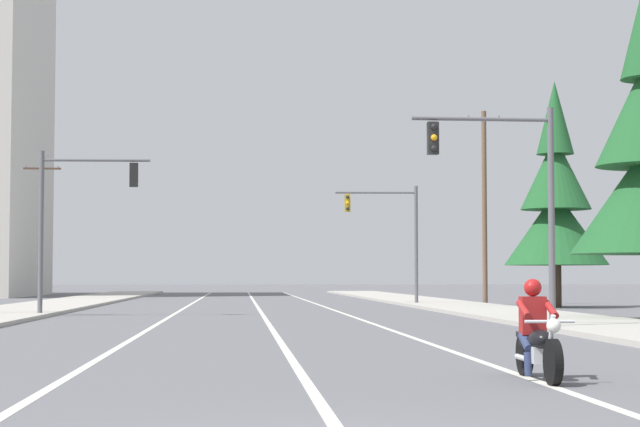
% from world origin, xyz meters
% --- Properties ---
extents(lane_stripe_center, '(0.16, 100.00, 0.01)m').
position_xyz_m(lane_stripe_center, '(0.24, 45.00, 0.00)').
color(lane_stripe_center, beige).
rests_on(lane_stripe_center, ground).
extents(lane_stripe_left, '(0.16, 100.00, 0.01)m').
position_xyz_m(lane_stripe_left, '(-3.24, 45.00, 0.00)').
color(lane_stripe_left, beige).
rests_on(lane_stripe_left, ground).
extents(lane_stripe_right, '(0.16, 100.00, 0.01)m').
position_xyz_m(lane_stripe_right, '(3.53, 45.00, 0.00)').
color(lane_stripe_right, beige).
rests_on(lane_stripe_right, ground).
extents(sidewalk_kerb_right, '(4.40, 110.00, 0.14)m').
position_xyz_m(sidewalk_kerb_right, '(9.82, 40.00, 0.07)').
color(sidewalk_kerb_right, '#ADA89E').
rests_on(sidewalk_kerb_right, ground).
extents(sidewalk_kerb_left, '(4.40, 110.00, 0.14)m').
position_xyz_m(sidewalk_kerb_left, '(-9.82, 40.00, 0.07)').
color(sidewalk_kerb_left, '#ADA89E').
rests_on(sidewalk_kerb_left, ground).
extents(motorcycle_with_rider, '(0.70, 2.19, 1.46)m').
position_xyz_m(motorcycle_with_rider, '(3.58, 6.83, 0.59)').
color(motorcycle_with_rider, black).
rests_on(motorcycle_with_rider, ground).
extents(traffic_signal_near_right, '(4.01, 0.42, 6.20)m').
position_xyz_m(traffic_signal_near_right, '(6.84, 21.25, 4.04)').
color(traffic_signal_near_right, '#56565B').
rests_on(traffic_signal_near_right, ground).
extents(traffic_signal_near_left, '(4.12, 0.37, 6.20)m').
position_xyz_m(traffic_signal_near_left, '(-6.92, 33.14, 4.05)').
color(traffic_signal_near_left, '#56565B').
rests_on(traffic_signal_near_left, ground).
extents(traffic_signal_mid_right, '(4.29, 0.39, 6.20)m').
position_xyz_m(traffic_signal_mid_right, '(7.31, 48.37, 4.06)').
color(traffic_signal_mid_right, '#56565B').
rests_on(traffic_signal_mid_right, ground).
extents(utility_pole_right_far, '(1.95, 0.26, 10.26)m').
position_xyz_m(utility_pole_right_far, '(12.25, 48.91, 5.32)').
color(utility_pole_right_far, brown).
rests_on(utility_pole_right_far, ground).
extents(utility_pole_left_far, '(2.34, 0.26, 8.72)m').
position_xyz_m(utility_pole_left_far, '(-13.11, 62.35, 4.58)').
color(utility_pole_left_far, '#4C3828').
rests_on(utility_pole_left_far, ground).
extents(conifer_tree_right_verge_far, '(4.99, 4.99, 10.98)m').
position_xyz_m(conifer_tree_right_verge_far, '(14.58, 43.70, 5.03)').
color(conifer_tree_right_verge_far, '#423023').
rests_on(conifer_tree_right_verge_far, ground).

